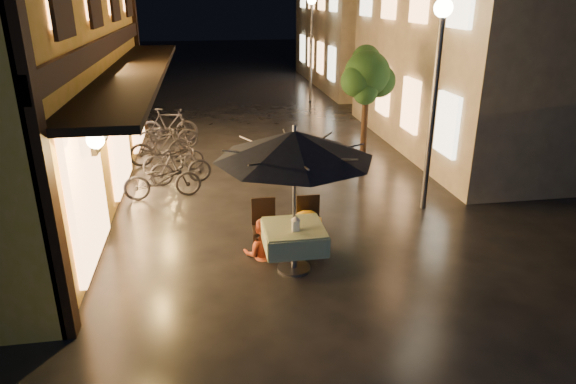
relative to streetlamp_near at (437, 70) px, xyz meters
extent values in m
plane|color=black|center=(-3.00, -2.00, -2.92)|extent=(90.00, 90.00, 0.00)
cube|color=black|center=(-6.47, 2.00, 0.38)|extent=(0.12, 11.00, 0.35)
cube|color=black|center=(-5.90, 2.00, -0.17)|extent=(1.20, 10.50, 0.12)
cube|color=#FFAE68|center=(-6.44, -1.50, -1.52)|extent=(0.10, 2.20, 2.40)
cube|color=#FFAE68|center=(-6.44, 2.00, -1.52)|extent=(0.10, 2.20, 2.40)
cube|color=#FFAE68|center=(-6.44, 5.50, -1.52)|extent=(0.10, 2.20, 2.40)
cube|color=#C3B698|center=(4.50, 4.50, 0.33)|extent=(7.00, 9.00, 6.50)
cube|color=#FFAE68|center=(0.95, 1.20, -1.42)|extent=(0.10, 1.00, 1.40)
cube|color=#FFAE68|center=(0.95, 3.40, -1.42)|extent=(0.10, 1.00, 1.40)
cube|color=#FFAE68|center=(0.95, 5.60, -1.42)|extent=(0.10, 1.00, 1.40)
cube|color=#FFAE68|center=(0.95, 7.80, -1.42)|extent=(0.10, 1.00, 1.40)
cube|color=#C3B698|center=(4.50, 16.00, 0.58)|extent=(7.00, 10.00, 7.00)
cube|color=#FFAE68|center=(0.95, 12.20, -1.42)|extent=(0.10, 1.00, 1.40)
cube|color=#FFAE68|center=(0.95, 14.40, -1.42)|extent=(0.10, 1.00, 1.40)
cube|color=#FFAE68|center=(0.95, 16.60, -1.42)|extent=(0.10, 1.00, 1.40)
cube|color=#FFAE68|center=(0.95, 18.80, -1.42)|extent=(0.10, 1.00, 1.40)
cylinder|color=black|center=(-0.60, 2.50, -1.82)|extent=(0.16, 0.16, 2.20)
sphere|color=#163316|center=(-0.60, 2.50, -0.42)|extent=(1.10, 1.10, 1.10)
sphere|color=#163316|center=(-0.25, 2.60, -0.62)|extent=(0.80, 0.80, 0.80)
sphere|color=#163316|center=(-0.90, 2.35, -0.57)|extent=(0.76, 0.76, 0.76)
sphere|color=#163316|center=(-0.55, 2.80, -0.12)|extent=(0.70, 0.70, 0.70)
sphere|color=#163316|center=(-0.70, 2.25, -0.82)|extent=(0.60, 0.60, 0.60)
cylinder|color=#59595E|center=(0.00, 0.00, -0.92)|extent=(0.12, 0.12, 4.00)
sphere|color=beige|center=(0.00, 0.00, 1.13)|extent=(0.36, 0.36, 0.36)
cylinder|color=#59595E|center=(0.00, 12.00, -0.92)|extent=(0.12, 0.12, 4.00)
sphere|color=beige|center=(0.00, 12.00, 1.13)|extent=(0.36, 0.36, 0.36)
cylinder|color=#59595E|center=(-3.20, -2.14, -2.56)|extent=(0.10, 0.10, 0.72)
cylinder|color=#59595E|center=(-3.20, -2.14, -2.90)|extent=(0.56, 0.56, 0.04)
cube|color=#325C34|center=(-3.20, -2.14, -2.17)|extent=(0.95, 0.95, 0.06)
cube|color=#325C34|center=(-2.72, -2.14, -2.33)|extent=(0.04, 0.95, 0.33)
cube|color=#325C34|center=(-3.67, -2.14, -2.33)|extent=(0.04, 0.95, 0.33)
cube|color=#325C34|center=(-3.20, -1.66, -2.33)|extent=(0.95, 0.04, 0.33)
cube|color=#325C34|center=(-3.20, -2.61, -2.33)|extent=(0.95, 0.04, 0.33)
cylinder|color=#59595E|center=(-3.20, -2.14, -1.77)|extent=(0.05, 0.05, 2.30)
cone|color=black|center=(-3.20, -2.14, -0.77)|extent=(2.51, 2.51, 0.45)
cylinder|color=#59595E|center=(-3.20, -2.14, -0.52)|extent=(0.06, 0.06, 0.12)
cube|color=black|center=(-3.60, -1.49, -2.47)|extent=(0.42, 0.42, 0.05)
cube|color=black|center=(-3.60, -1.30, -2.22)|extent=(0.42, 0.04, 0.55)
cylinder|color=black|center=(-3.78, -1.67, -2.70)|extent=(0.04, 0.04, 0.43)
cylinder|color=black|center=(-3.42, -1.67, -2.70)|extent=(0.04, 0.04, 0.43)
cylinder|color=black|center=(-3.78, -1.31, -2.70)|extent=(0.04, 0.04, 0.43)
cylinder|color=black|center=(-3.42, -1.31, -2.70)|extent=(0.04, 0.04, 0.43)
cube|color=black|center=(-2.80, -1.49, -2.47)|extent=(0.42, 0.42, 0.05)
cube|color=black|center=(-2.80, -1.30, -2.22)|extent=(0.42, 0.04, 0.55)
cylinder|color=black|center=(-2.98, -1.67, -2.70)|extent=(0.04, 0.04, 0.43)
cylinder|color=black|center=(-2.62, -1.67, -2.70)|extent=(0.04, 0.04, 0.43)
cylinder|color=black|center=(-2.98, -1.31, -2.70)|extent=(0.04, 0.04, 0.43)
cylinder|color=black|center=(-2.62, -1.31, -2.70)|extent=(0.04, 0.04, 0.43)
cube|color=white|center=(-3.20, -2.28, -2.05)|extent=(0.11, 0.11, 0.18)
cube|color=#FFD88C|center=(-3.20, -2.28, -2.06)|extent=(0.07, 0.07, 0.12)
cone|color=white|center=(-3.20, -2.28, -1.92)|extent=(0.16, 0.16, 0.07)
imported|color=#CF532B|center=(-3.67, -1.58, -2.24)|extent=(0.73, 0.61, 1.36)
imported|color=#DF9F0C|center=(-2.86, -1.55, -2.16)|extent=(1.08, 0.78, 1.51)
imported|color=black|center=(-5.54, 1.49, -2.47)|extent=(1.74, 0.77, 0.89)
imported|color=black|center=(-5.17, 2.34, -2.47)|extent=(1.53, 0.70, 0.89)
imported|color=black|center=(-5.36, 3.21, -2.50)|extent=(1.68, 1.04, 0.83)
imported|color=black|center=(-5.74, 3.98, -2.42)|extent=(1.72, 0.85, 0.99)
imported|color=black|center=(-5.63, 5.35, -2.45)|extent=(1.86, 0.87, 0.94)
imported|color=black|center=(-5.62, 6.23, -2.39)|extent=(1.80, 0.69, 1.06)
camera|label=1|loc=(-4.52, -9.55, 1.39)|focal=32.00mm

